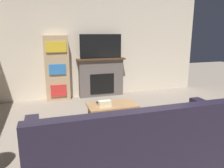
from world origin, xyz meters
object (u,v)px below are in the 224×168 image
object	(u,v)px
fireplace	(101,77)
couch	(135,147)
tv	(101,46)
coffee_table	(112,107)
bookshelf	(57,68)

from	to	relation	value
fireplace	couch	bearing A→B (deg)	-97.94
fireplace	tv	bearing A→B (deg)	-90.00
fireplace	coffee_table	bearing A→B (deg)	-99.31
tv	couch	distance (m)	3.50
coffee_table	couch	bearing A→B (deg)	-95.96
couch	fireplace	bearing A→B (deg)	82.06
coffee_table	bookshelf	world-z (taller)	bookshelf
coffee_table	bookshelf	xyz separation A→B (m)	(-0.82, 1.94, 0.47)
tv	bookshelf	size ratio (longest dim) A/B	0.68
tv	couch	world-z (taller)	tv
coffee_table	bookshelf	distance (m)	2.16
fireplace	coffee_table	xyz separation A→B (m)	(-0.32, -1.96, -0.17)
fireplace	tv	distance (m)	0.82
fireplace	couch	size ratio (longest dim) A/B	0.51
fireplace	tv	xyz separation A→B (m)	(0.00, -0.02, 0.82)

